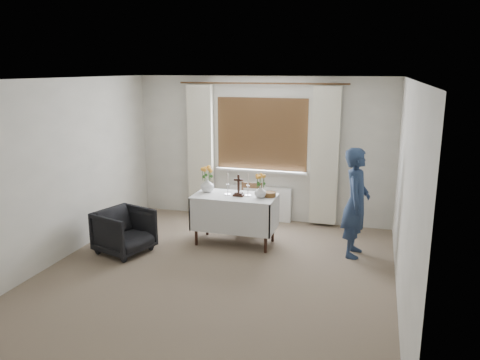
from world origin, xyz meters
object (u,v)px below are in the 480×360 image
wooden_cross (239,185)px  armchair (124,231)px  person (356,203)px  flower_vase_right (260,192)px  wooden_chair (249,209)px  flower_vase_left (207,185)px  altar_table (235,220)px

wooden_cross → armchair: bearing=-150.2°
person → flower_vase_right: (-1.38, -0.06, 0.07)m
armchair → wooden_chair: bearing=-32.0°
wooden_chair → flower_vase_left: flower_vase_left is taller
altar_table → wooden_cross: size_ratio=3.76×
person → wooden_cross: size_ratio=4.74×
person → armchair: bearing=108.9°
wooden_chair → flower_vase_right: size_ratio=4.45×
altar_table → person: size_ratio=0.79×
wooden_chair → flower_vase_left: (-0.56, -0.42, 0.46)m
altar_table → flower_vase_right: flower_vase_right is taller
armchair → wooden_cross: wooden_cross is taller
armchair → flower_vase_left: 1.42m
altar_table → wooden_cross: (0.06, -0.01, 0.55)m
wooden_chair → person: 1.78m
altar_table → wooden_chair: bearing=80.3°
wooden_cross → flower_vase_right: bearing=3.3°
wooden_chair → wooden_cross: wooden_cross is taller
armchair → wooden_cross: 1.79m
altar_table → flower_vase_left: flower_vase_left is taller
altar_table → flower_vase_right: 0.62m
armchair → person: (3.20, 0.86, 0.46)m
altar_table → person: bearing=1.8°
altar_table → flower_vase_left: bearing=169.4°
altar_table → wooden_chair: wooden_chair is taller
armchair → flower_vase_right: flower_vase_right is taller
wooden_cross → altar_table: bearing=169.9°
person → flower_vase_left: person is taller
wooden_chair → armchair: 2.00m
armchair → wooden_cross: size_ratio=2.14×
flower_vase_left → wooden_cross: bearing=-10.8°
wooden_cross → flower_vase_right: size_ratio=1.80×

